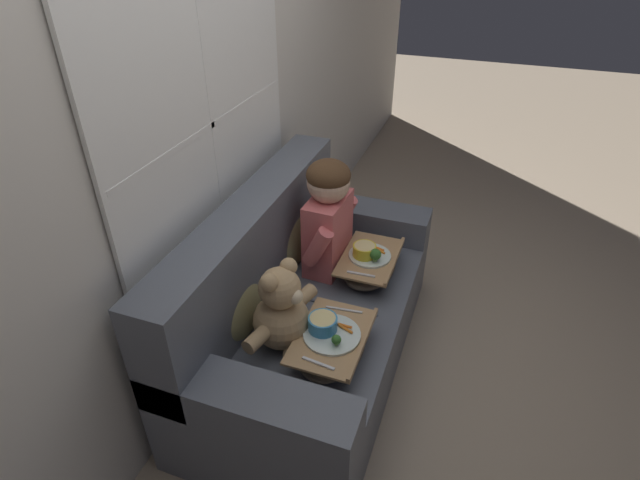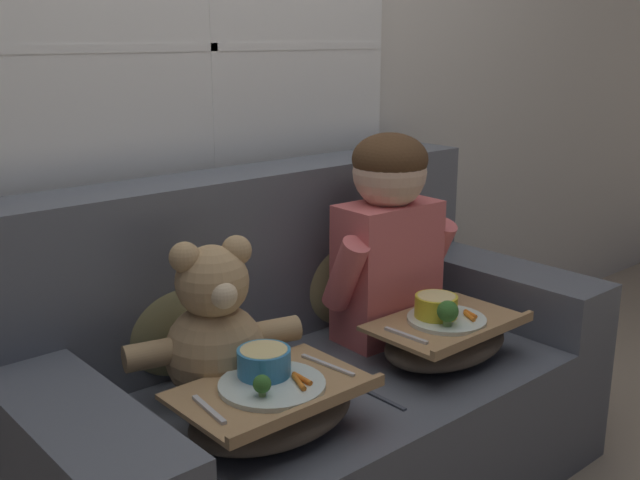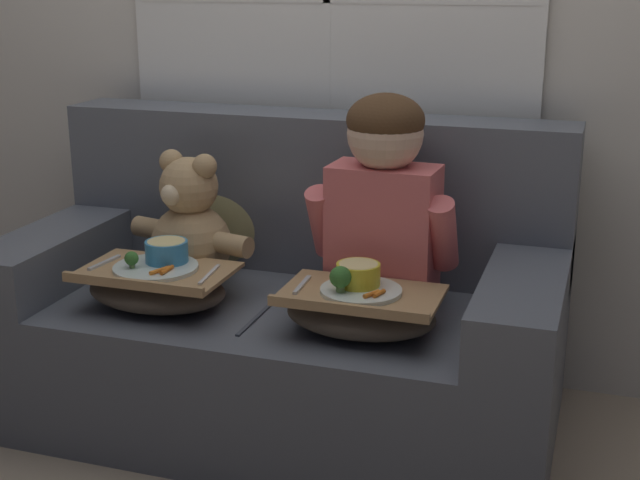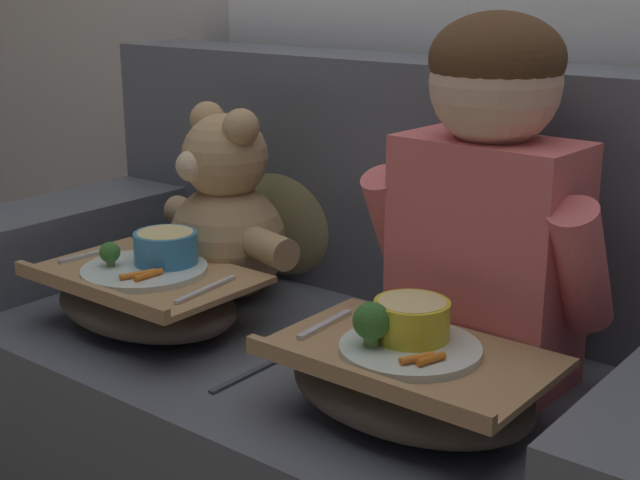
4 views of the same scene
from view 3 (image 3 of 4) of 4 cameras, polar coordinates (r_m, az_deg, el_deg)
name	(u,v)px [view 3 (image 3 of 4)]	position (r m, az deg, el deg)	size (l,w,h in m)	color
ground_plane	(281,418)	(2.90, -2.52, -11.29)	(14.00, 14.00, 0.00)	tan
couch	(288,313)	(2.83, -2.09, -4.70)	(1.69, 0.87, 0.93)	#565B66
throw_pillow_behind_child	(399,228)	(2.81, 5.07, 0.77)	(0.38, 0.18, 0.39)	#898456
throw_pillow_behind_teddy	(217,212)	(3.01, -6.58, 1.80)	(0.35, 0.17, 0.36)	#898456
child_figure	(384,192)	(2.58, 4.11, 3.10)	(0.45, 0.22, 0.63)	#DB6666
teddy_bear	(189,228)	(2.83, -8.36, 0.75)	(0.46, 0.33, 0.42)	tan
lap_tray_child	(360,309)	(2.45, 2.58, -4.41)	(0.44, 0.28, 0.20)	#473D33
lap_tray_teddy	(157,284)	(2.67, -10.37, -2.82)	(0.44, 0.29, 0.19)	#473D33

